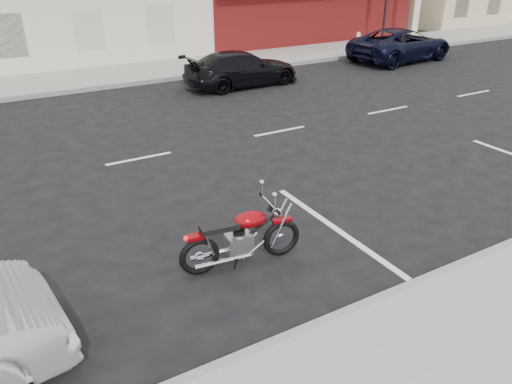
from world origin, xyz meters
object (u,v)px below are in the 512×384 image
(motorcycle, at_px, (283,230))
(car_far, at_px, (242,69))
(suv_far, at_px, (401,45))
(fire_hydrant, at_px, (358,39))

(motorcycle, xyz_separation_m, car_far, (4.82, 10.23, 0.16))
(suv_far, bearing_deg, motorcycle, 123.03)
(fire_hydrant, distance_m, motorcycle, 19.09)
(car_far, bearing_deg, suv_far, -88.89)
(fire_hydrant, bearing_deg, suv_far, -92.77)
(fire_hydrant, relative_size, suv_far, 0.14)
(fire_hydrant, bearing_deg, motorcycle, -134.06)
(motorcycle, distance_m, suv_far, 16.93)
(fire_hydrant, relative_size, motorcycle, 0.36)
(suv_far, relative_size, car_far, 1.18)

